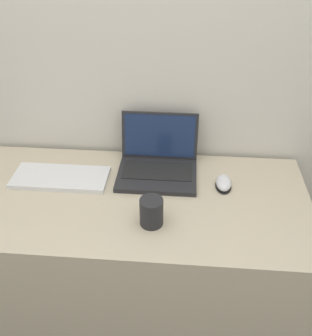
{
  "coord_description": "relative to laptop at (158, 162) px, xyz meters",
  "views": [
    {
      "loc": [
        0.2,
        -0.84,
        1.72
      ],
      "look_at": [
        0.09,
        0.41,
        0.84
      ],
      "focal_mm": 42.0,
      "sensor_mm": 36.0,
      "label": 1
    }
  ],
  "objects": [
    {
      "name": "drink_cup",
      "position": [
        0.0,
        -0.32,
        0.01
      ],
      "size": [
        0.08,
        0.08,
        0.1
      ],
      "color": "#232326",
      "rests_on": "desk"
    },
    {
      "name": "external_keyboard",
      "position": [
        -0.39,
        -0.1,
        -0.04
      ],
      "size": [
        0.39,
        0.17,
        0.02
      ],
      "color": "silver",
      "rests_on": "desk"
    },
    {
      "name": "wall_back",
      "position": [
        -0.09,
        0.18,
        0.44
      ],
      "size": [
        7.0,
        0.04,
        2.5
      ],
      "color": "silver",
      "rests_on": "ground_plane"
    },
    {
      "name": "computer_mouse",
      "position": [
        0.27,
        -0.09,
        -0.03
      ],
      "size": [
        0.06,
        0.11,
        0.04
      ],
      "color": "black",
      "rests_on": "desk"
    },
    {
      "name": "desk",
      "position": [
        -0.09,
        -0.18,
        -0.43
      ],
      "size": [
        1.38,
        0.64,
        0.76
      ],
      "color": "beige",
      "rests_on": "ground_plane"
    },
    {
      "name": "laptop",
      "position": [
        0.0,
        0.0,
        0.0
      ],
      "size": [
        0.32,
        0.29,
        0.22
      ],
      "color": "#232326",
      "rests_on": "desk"
    }
  ]
}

